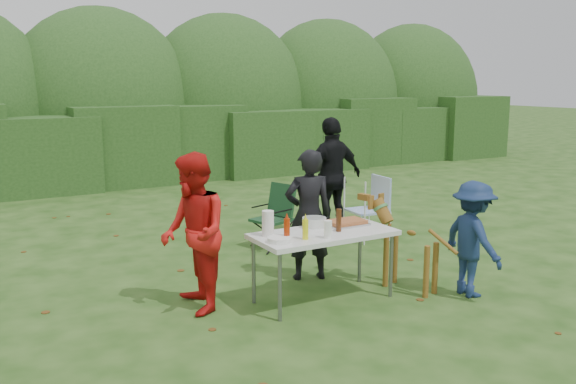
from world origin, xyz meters
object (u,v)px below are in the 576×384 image
person_black_puffy (332,177)px  person_cook (308,215)px  lawn_chair (367,208)px  folding_table (324,237)px  beer_bottle (339,220)px  dog (411,247)px  person_red_jacket (194,233)px  paper_towel_roll (268,223)px  child (473,239)px  ketchup_bottle (287,229)px  camping_chair (272,216)px  mustard_bottle (305,229)px

person_black_puffy → person_cook: bearing=43.9°
lawn_chair → folding_table: bearing=47.5°
person_black_puffy → beer_bottle: person_black_puffy is taller
dog → lawn_chair: (0.91, 2.00, -0.03)m
person_red_jacket → paper_towel_roll: 0.75m
child → dog: size_ratio=1.20×
person_black_puffy → ketchup_bottle: person_black_puffy is taller
camping_chair → folding_table: bearing=58.9°
person_red_jacket → camping_chair: bearing=140.8°
child → person_black_puffy: bearing=3.3°
beer_bottle → paper_towel_roll: paper_towel_roll is taller
mustard_bottle → beer_bottle: bearing=11.6°
paper_towel_roll → beer_bottle: bearing=-15.9°
folding_table → beer_bottle: bearing=-20.6°
person_cook → person_red_jacket: person_red_jacket is taller
lawn_chair → beer_bottle: (-1.77, -1.84, 0.40)m
folding_table → lawn_chair: size_ratio=1.62×
person_black_puffy → person_red_jacket: bearing=27.8°
person_cook → beer_bottle: person_cook is taller
person_red_jacket → person_black_puffy: (2.89, 1.84, 0.08)m
person_cook → mustard_bottle: size_ratio=7.63×
person_red_jacket → person_black_puffy: 3.43m
dog → person_cook: bearing=24.3°
camping_chair → child: bearing=91.8°
person_cook → person_black_puffy: person_black_puffy is taller
ketchup_bottle → paper_towel_roll: bearing=108.5°
child → mustard_bottle: (-1.78, 0.51, 0.21)m
camping_chair → ketchup_bottle: 2.44m
camping_chair → mustard_bottle: size_ratio=4.39×
person_black_puffy → child: person_black_puffy is taller
folding_table → paper_towel_roll: paper_towel_roll is taller
beer_bottle → mustard_bottle: bearing=-168.4°
camping_chair → lawn_chair: lawn_chair is taller
person_black_puffy → lawn_chair: (0.31, -0.45, -0.42)m
dog → camping_chair: bearing=-4.2°
person_black_puffy → camping_chair: (-1.09, -0.15, -0.44)m
person_black_puffy → camping_chair: 1.19m
folding_table → camping_chair: bearing=76.3°
mustard_bottle → paper_towel_roll: size_ratio=0.77×
person_cook → paper_towel_roll: bearing=50.3°
child → dog: bearing=51.8°
person_black_puffy → ketchup_bottle: (-2.10, -2.33, -0.03)m
folding_table → person_red_jacket: person_red_jacket is taller
dog → child: bearing=-150.5°
person_cook → child: person_cook is taller
folding_table → ketchup_bottle: (-0.50, -0.09, 0.16)m
lawn_chair → mustard_bottle: 2.98m
child → mustard_bottle: child is taller
dog → beer_bottle: (-0.86, 0.16, 0.37)m
beer_bottle → child: bearing=-24.8°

